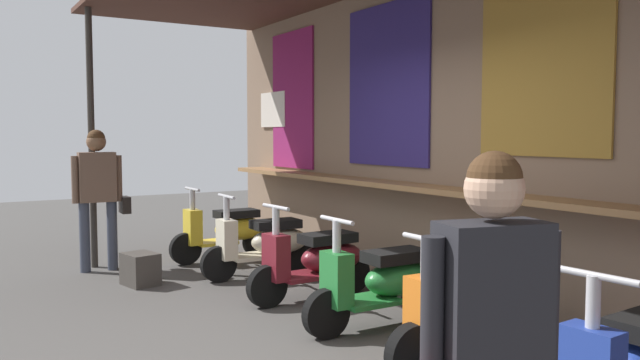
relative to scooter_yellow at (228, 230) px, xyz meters
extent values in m
plane|color=#474442|center=(3.34, -1.08, -0.39)|extent=(25.21, 25.21, 0.00)
cube|color=#7F6651|center=(3.34, 0.94, 1.24)|extent=(9.00, 0.25, 3.25)
cube|color=olive|center=(3.34, 0.64, 0.75)|extent=(8.10, 0.36, 0.05)
cube|color=#841E56|center=(0.28, 0.80, 1.69)|extent=(1.07, 0.02, 1.78)
cube|color=navy|center=(2.31, 0.80, 1.76)|extent=(1.34, 0.02, 1.67)
cube|color=olive|center=(4.26, 0.80, 1.87)|extent=(1.22, 0.02, 1.59)
cube|color=beige|center=(-0.26, 0.80, 1.59)|extent=(0.71, 0.03, 0.48)
cylinder|color=#332D28|center=(-0.44, -1.59, 1.21)|extent=(0.08, 0.08, 3.19)
ellipsoid|color=gold|center=(0.00, 0.17, 0.01)|extent=(0.38, 0.70, 0.30)
cube|color=black|center=(0.00, 0.12, 0.21)|extent=(0.30, 0.55, 0.10)
cube|color=gold|center=(0.00, -0.18, -0.14)|extent=(0.38, 0.50, 0.04)
cube|color=gold|center=(0.00, -0.48, 0.08)|extent=(0.28, 0.16, 0.44)
cylinder|color=#B7B7BC|center=(0.00, -0.48, 0.21)|extent=(0.07, 0.07, 0.70)
cylinder|color=#B7B7BC|center=(0.00, -0.48, 0.56)|extent=(0.46, 0.04, 0.04)
cylinder|color=black|center=(0.00, -0.58, -0.19)|extent=(0.10, 0.40, 0.40)
cylinder|color=black|center=(0.00, 0.42, -0.19)|extent=(0.10, 0.40, 0.40)
ellipsoid|color=beige|center=(1.12, 0.17, 0.01)|extent=(0.41, 0.71, 0.30)
cube|color=black|center=(1.12, 0.12, 0.21)|extent=(0.32, 0.56, 0.10)
cube|color=beige|center=(1.11, -0.18, -0.14)|extent=(0.40, 0.51, 0.04)
cube|color=beige|center=(1.09, -0.48, 0.08)|extent=(0.29, 0.17, 0.44)
cylinder|color=#B7B7BC|center=(1.09, -0.48, 0.21)|extent=(0.07, 0.07, 0.70)
cylinder|color=#B7B7BC|center=(1.09, -0.48, 0.56)|extent=(0.46, 0.05, 0.04)
cylinder|color=black|center=(1.09, -0.58, -0.19)|extent=(0.11, 0.40, 0.40)
cylinder|color=black|center=(1.13, 0.42, -0.19)|extent=(0.11, 0.40, 0.40)
ellipsoid|color=maroon|center=(2.26, 0.17, 0.01)|extent=(0.41, 0.72, 0.30)
cube|color=black|center=(2.26, 0.12, 0.21)|extent=(0.33, 0.56, 0.10)
cube|color=maroon|center=(2.27, -0.18, -0.14)|extent=(0.40, 0.52, 0.04)
cube|color=maroon|center=(2.29, -0.48, 0.08)|extent=(0.29, 0.17, 0.44)
cylinder|color=#B7B7BC|center=(2.29, -0.48, 0.21)|extent=(0.07, 0.07, 0.70)
cylinder|color=#B7B7BC|center=(2.29, -0.48, 0.56)|extent=(0.46, 0.06, 0.04)
cylinder|color=black|center=(2.29, -0.58, -0.19)|extent=(0.12, 0.40, 0.40)
cylinder|color=black|center=(2.24, 0.42, -0.19)|extent=(0.12, 0.40, 0.40)
ellipsoid|color=#237533|center=(3.35, 0.17, 0.01)|extent=(0.38, 0.70, 0.30)
cube|color=black|center=(3.35, 0.12, 0.21)|extent=(0.30, 0.55, 0.10)
cube|color=#237533|center=(3.35, -0.18, -0.14)|extent=(0.38, 0.50, 0.04)
cube|color=#237533|center=(3.35, -0.48, 0.08)|extent=(0.28, 0.16, 0.44)
cylinder|color=#B7B7BC|center=(3.35, -0.48, 0.21)|extent=(0.07, 0.07, 0.70)
cylinder|color=#B7B7BC|center=(3.35, -0.48, 0.56)|extent=(0.46, 0.04, 0.04)
cylinder|color=black|center=(3.35, -0.58, -0.19)|extent=(0.10, 0.40, 0.40)
cylinder|color=black|center=(3.36, 0.42, -0.19)|extent=(0.10, 0.40, 0.40)
ellipsoid|color=orange|center=(4.44, 0.17, 0.01)|extent=(0.40, 0.71, 0.30)
cube|color=black|center=(4.44, 0.12, 0.21)|extent=(0.31, 0.56, 0.10)
cube|color=orange|center=(4.43, -0.18, -0.14)|extent=(0.39, 0.51, 0.04)
cube|color=orange|center=(4.43, -0.48, 0.08)|extent=(0.28, 0.17, 0.44)
cylinder|color=#B7B7BC|center=(4.43, -0.48, 0.21)|extent=(0.07, 0.07, 0.70)
cylinder|color=#B7B7BC|center=(4.43, -0.48, 0.56)|extent=(0.46, 0.05, 0.04)
cylinder|color=black|center=(4.43, -0.58, -0.19)|extent=(0.11, 0.40, 0.40)
cylinder|color=black|center=(4.45, 0.42, -0.19)|extent=(0.11, 0.40, 0.40)
cylinder|color=#B7B7BC|center=(5.66, -0.48, 0.21)|extent=(0.07, 0.07, 0.70)
cylinder|color=#B7B7BC|center=(5.66, -0.48, 0.56)|extent=(0.46, 0.07, 0.04)
cube|color=#232328|center=(6.00, -1.53, 0.66)|extent=(0.29, 0.43, 0.55)
sphere|color=tan|center=(6.00, -1.53, 1.06)|extent=(0.21, 0.21, 0.21)
sphere|color=#472D19|center=(6.00, -1.53, 1.09)|extent=(0.19, 0.19, 0.19)
cylinder|color=#232328|center=(6.05, -1.31, 0.64)|extent=(0.08, 0.08, 0.52)
cylinder|color=#232328|center=(5.94, -1.76, 0.64)|extent=(0.08, 0.08, 0.52)
cylinder|color=#383D4C|center=(-0.21, -1.74, 0.03)|extent=(0.12, 0.12, 0.83)
cylinder|color=#383D4C|center=(-0.18, -1.43, 0.03)|extent=(0.12, 0.12, 0.83)
cube|color=brown|center=(-0.19, -1.59, 0.74)|extent=(0.22, 0.42, 0.59)
sphere|color=brown|center=(-0.19, -1.59, 1.16)|extent=(0.23, 0.23, 0.23)
sphere|color=#472D19|center=(-0.19, -1.59, 1.20)|extent=(0.21, 0.21, 0.21)
cylinder|color=brown|center=(-0.20, -1.83, 0.72)|extent=(0.08, 0.08, 0.56)
cylinder|color=brown|center=(-0.18, -1.34, 0.72)|extent=(0.08, 0.08, 0.56)
cube|color=black|center=(-0.20, -1.27, 0.39)|extent=(0.26, 0.11, 0.20)
cube|color=#3D3833|center=(0.78, -1.36, -0.21)|extent=(0.44, 0.38, 0.35)
camera|label=1|loc=(7.54, -3.19, 1.25)|focal=35.30mm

